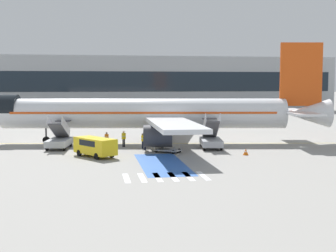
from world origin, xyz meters
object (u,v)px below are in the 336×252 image
Objects in this scene: boarding_stairs_aft at (211,139)px; fuel_tanker at (181,116)px; ground_crew_1 at (145,140)px; ground_crew_2 at (107,139)px; service_van_1 at (95,145)px; ground_crew_3 at (124,138)px; terminal_building at (156,84)px; airliner at (151,114)px; ground_crew_0 at (143,140)px; traffic_cone_0 at (246,152)px; baggage_cart at (168,150)px; boarding_stairs_forward at (59,140)px.

boarding_stairs_aft is 0.61× the size of fuel_tanker.
ground_crew_1 is 4.91m from ground_crew_2.
ground_crew_1 is (-7.35, -0.04, 0.06)m from boarding_stairs_aft.
ground_crew_3 is (3.23, 6.68, -0.08)m from service_van_1.
fuel_tanker is at bearing -91.34° from terminal_building.
airliner is 24.14m from fuel_tanker.
ground_crew_0 is 0.93× the size of ground_crew_3.
traffic_cone_0 is at bearing -133.30° from airliner.
fuel_tanker reaches higher than traffic_cone_0.
ground_crew_1 is (-2.11, 2.34, 0.79)m from baggage_cart.
boarding_stairs_aft is at bearing 177.11° from fuel_tanker.
fuel_tanker is 35.30m from service_van_1.
ground_crew_3 is at bearing 79.67° from baggage_cart.
boarding_stairs_forward is 20.41m from traffic_cone_0.
ground_crew_3 is 14.15m from traffic_cone_0.
ground_crew_1 is 2.89× the size of traffic_cone_0.
airliner is at bearing 23.42° from boarding_stairs_forward.
airliner is at bearing 13.82° from ground_crew_2.
ground_crew_2 is at bearing 89.23° from baggage_cart.
terminal_building is (2.93, 68.06, 5.88)m from boarding_stairs_aft.
airliner is at bearing -159.80° from service_van_1.
boarding_stairs_aft reaches higher than service_van_1.
airliner is at bearing 161.59° from fuel_tanker.
airliner reaches higher than ground_crew_0.
fuel_tanker is at bearing 25.52° from baggage_cart.
ground_crew_0 is 2.70× the size of traffic_cone_0.
baggage_cart is 1.64× the size of ground_crew_1.
fuel_tanker is at bearing -172.10° from ground_crew_1.
ground_crew_3 is at bearing 173.43° from boarding_stairs_aft.
baggage_cart is at bearing 48.24° from ground_crew_0.
terminal_building is at bearing -174.20° from ground_crew_0.
ground_crew_3 is at bearing -112.69° from ground_crew_0.
baggage_cart is (7.48, 1.75, -0.88)m from service_van_1.
terminal_building is at bearing -0.16° from fuel_tanker.
airliner is at bearing -98.17° from terminal_building.
fuel_tanker is 28.55m from ground_crew_0.
airliner is 7.86× the size of boarding_stairs_aft.
airliner is at bearing 128.16° from traffic_cone_0.
traffic_cone_0 is at bearing -58.51° from boarding_stairs_aft.
boarding_stairs_aft reaches higher than ground_crew_2.
service_van_1 reaches higher than ground_crew_2.
ground_crew_3 is at bearing -150.38° from service_van_1.
ground_crew_3 is at bearing 156.86° from fuel_tanker.
airliner is 11.77m from service_van_1.
terminal_building is (15.64, 72.18, 5.74)m from service_van_1.
boarding_stairs_forward is 5.21m from ground_crew_2.
ground_crew_0 is at bearing -35.27° from ground_crew_2.
terminal_building is at bearing 81.95° from boarding_stairs_forward.
airliner is 0.47× the size of terminal_building.
ground_crew_0 is 0.02× the size of terminal_building.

